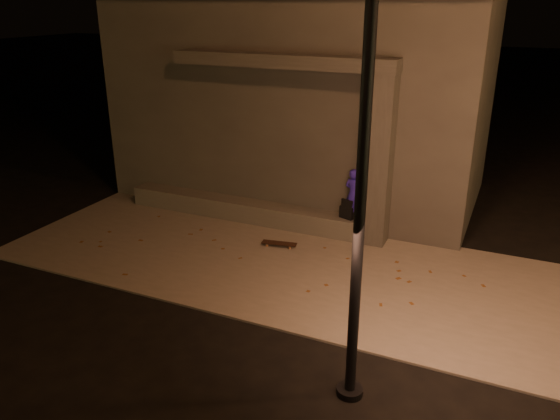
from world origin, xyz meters
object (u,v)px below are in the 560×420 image
at_px(backpack, 348,211).
at_px(street_lamp_0, 369,56).
at_px(skateboard, 279,243).
at_px(skateboarder, 353,194).
at_px(column, 378,162).

distance_m(backpack, street_lamp_0, 6.41).
relative_size(backpack, skateboard, 0.58).
distance_m(skateboarder, backpack, 0.42).
xyz_separation_m(skateboarder, street_lamp_0, (1.51, -4.92, 3.37)).
distance_m(backpack, skateboard, 1.68).
bearing_deg(column, skateboard, -148.04).
relative_size(backpack, street_lamp_0, 0.06).
bearing_deg(street_lamp_0, skateboarder, 107.01).
xyz_separation_m(backpack, street_lamp_0, (1.61, -4.92, 3.78)).
height_order(backpack, skateboard, backpack).
distance_m(column, street_lamp_0, 5.65).
distance_m(skateboarder, street_lamp_0, 6.16).
height_order(column, skateboarder, column).
xyz_separation_m(column, street_lamp_0, (1.01, -4.92, 2.59)).
height_order(column, street_lamp_0, street_lamp_0).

